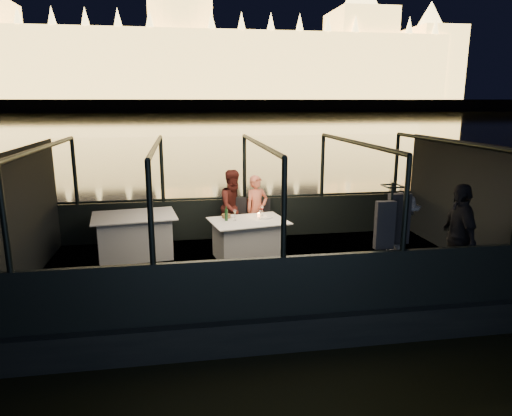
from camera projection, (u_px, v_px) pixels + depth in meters
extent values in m
plane|color=black|center=(188.00, 120.00, 85.53)|extent=(500.00, 500.00, 0.00)
cube|color=black|center=(259.00, 292.00, 8.68)|extent=(8.60, 4.40, 1.00)
cube|color=black|center=(259.00, 268.00, 8.57)|extent=(8.00, 4.00, 0.04)
cube|color=black|center=(245.00, 218.00, 10.38)|extent=(8.00, 0.08, 0.90)
cube|color=black|center=(283.00, 286.00, 6.54)|extent=(8.00, 0.08, 0.90)
cube|color=#423D33|center=(183.00, 106.00, 210.20)|extent=(400.00, 140.00, 6.00)
cube|color=silver|center=(248.00, 239.00, 9.00)|extent=(1.62, 1.30, 0.77)
cube|color=silver|center=(135.00, 238.00, 9.10)|extent=(1.74, 1.36, 0.85)
cube|color=black|center=(237.00, 225.00, 9.78)|extent=(0.60, 0.60, 1.01)
cube|color=black|center=(263.00, 224.00, 9.87)|extent=(0.57, 0.57, 0.94)
imported|color=#EB7655|center=(257.00, 209.00, 9.90)|extent=(0.63, 0.54, 1.49)
imported|color=#431712|center=(234.00, 210.00, 9.86)|extent=(0.96, 0.87, 1.62)
imported|color=white|center=(399.00, 241.00, 7.32)|extent=(0.85, 1.18, 1.64)
imported|color=black|center=(458.00, 239.00, 7.44)|extent=(0.60, 1.10, 1.77)
cylinder|color=#143817|center=(226.00, 213.00, 8.87)|extent=(0.08, 0.08, 0.29)
cylinder|color=brown|center=(226.00, 216.00, 9.10)|extent=(0.18, 0.18, 0.07)
cylinder|color=#FF8E3F|center=(259.00, 215.00, 9.19)|extent=(0.06, 0.06, 0.08)
cylinder|color=silver|center=(266.00, 217.00, 9.12)|extent=(0.29, 0.29, 0.02)
cylinder|color=white|center=(233.00, 216.00, 9.23)|extent=(0.29, 0.29, 0.01)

